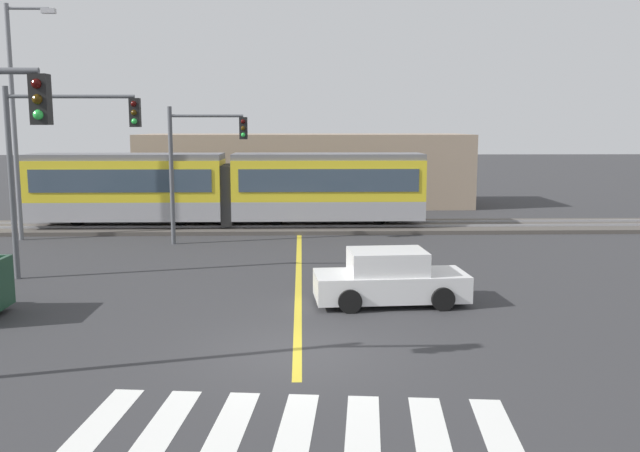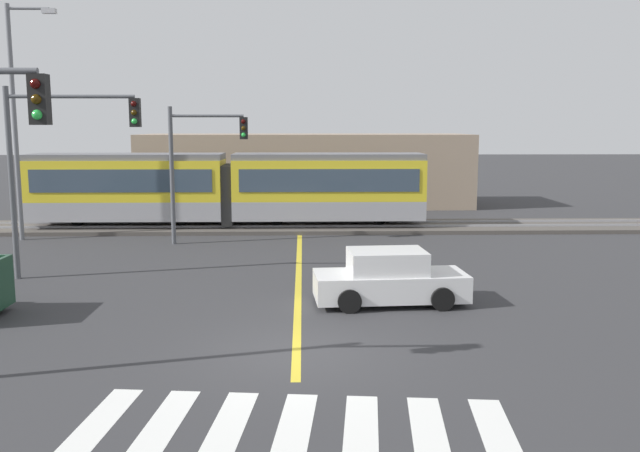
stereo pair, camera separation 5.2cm
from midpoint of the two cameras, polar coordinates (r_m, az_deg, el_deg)
ground_plane at (r=15.16m, az=-1.89°, el=-10.55°), size 200.00×200.00×0.00m
track_bed at (r=32.58m, az=-1.66°, el=-0.07°), size 120.00×4.00×0.18m
rail_near at (r=31.85m, az=-1.67°, el=-0.02°), size 120.00×0.08×0.10m
rail_far at (r=33.27m, az=-1.66°, el=0.35°), size 120.00×0.08×0.10m
light_rail_tram at (r=32.53m, az=-7.65°, el=3.32°), size 18.50×2.64×3.43m
crosswalk_stripe_0 at (r=12.42m, az=-17.94°, el=-15.40°), size 0.83×2.84×0.01m
crosswalk_stripe_1 at (r=12.07m, az=-12.90°, el=-15.91°), size 0.83×2.84×0.01m
crosswalk_stripe_2 at (r=11.81m, az=-7.57°, el=-16.33°), size 0.83×2.84×0.01m
crosswalk_stripe_3 at (r=11.65m, az=-2.03°, el=-16.62°), size 0.83×2.84×0.01m
crosswalk_stripe_4 at (r=11.59m, az=3.62°, el=-16.77°), size 0.83×2.84×0.01m
crosswalk_stripe_5 at (r=11.64m, az=9.29°, el=-16.76°), size 0.83×2.84×0.01m
crosswalk_stripe_6 at (r=11.79m, az=14.85°, el=-16.60°), size 0.83×2.84×0.01m
lane_centre_line at (r=21.94m, az=-1.76°, el=-4.52°), size 0.20×17.67×0.01m
sedan_crossing at (r=19.00m, az=5.95°, el=-4.46°), size 4.31×2.13×1.52m
traffic_light_mid_left at (r=23.13m, az=-21.36°, el=5.94°), size 4.25×0.38×6.15m
traffic_light_far_left at (r=28.48m, az=-10.18°, el=6.00°), size 3.25×0.38×5.70m
street_lamp_west at (r=31.71m, az=-24.06°, el=8.86°), size 2.10×0.28×9.93m
building_backdrop_far at (r=42.12m, az=-1.16°, el=4.76°), size 19.96×6.00×4.39m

